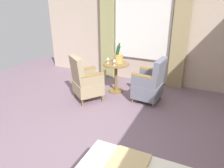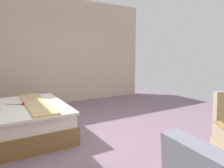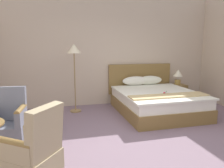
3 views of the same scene
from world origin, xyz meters
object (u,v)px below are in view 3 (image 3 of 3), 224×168
at_px(nightstand, 177,93).
at_px(armchair_facing_bed, 34,152).
at_px(bedside_lamp, 178,75).
at_px(armchair_by_window, 9,122).
at_px(floor_lamp_brass, 74,55).
at_px(bed, 155,100).

distance_m(nightstand, armchair_facing_bed, 4.87).
bearing_deg(bedside_lamp, armchair_facing_bed, -140.25).
bearing_deg(nightstand, armchair_by_window, -156.48).
bearing_deg(floor_lamp_brass, nightstand, 3.30).
bearing_deg(nightstand, armchair_facing_bed, -140.25).
bearing_deg(bedside_lamp, nightstand, -0.00).
height_order(bedside_lamp, armchair_by_window, bedside_lamp).
bearing_deg(armchair_facing_bed, bedside_lamp, 39.75).
relative_size(nightstand, floor_lamp_brass, 0.31).
xyz_separation_m(bed, armchair_by_window, (-3.19, -1.14, 0.09)).
relative_size(nightstand, armchair_by_window, 0.55).
bearing_deg(armchair_facing_bed, nightstand, 39.75).
xyz_separation_m(bed, floor_lamp_brass, (-1.94, 0.54, 1.12)).
bearing_deg(armchair_facing_bed, armchair_by_window, 111.78).
bearing_deg(bed, armchair_facing_bed, -138.20).
bearing_deg(armchair_by_window, bedside_lamp, 23.52).
xyz_separation_m(nightstand, armchair_by_window, (-4.25, -1.85, 0.14)).
bearing_deg(floor_lamp_brass, armchair_by_window, -126.67).
relative_size(bedside_lamp, armchair_facing_bed, 0.44).
bearing_deg(bedside_lamp, floor_lamp_brass, -176.70).
distance_m(nightstand, floor_lamp_brass, 3.22).
height_order(nightstand, armchair_by_window, armchair_by_window).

